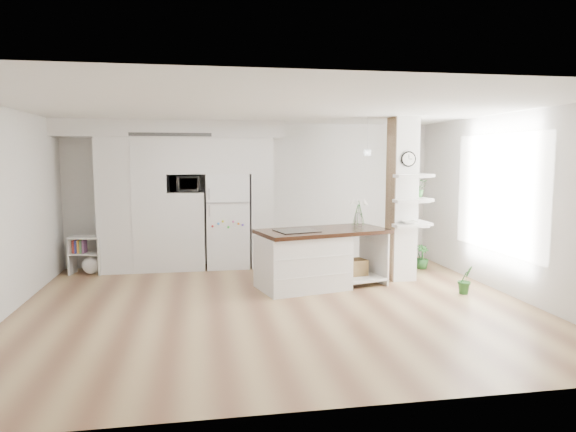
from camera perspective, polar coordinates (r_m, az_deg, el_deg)
name	(u,v)px	position (r m, az deg, el deg)	size (l,w,h in m)	color
floor	(277,305)	(7.23, -1.27, -9.91)	(7.00, 6.00, 0.01)	tan
room	(276,171)	(6.94, -1.30, 4.97)	(7.04, 6.04, 2.72)	white
cabinet_wall	(176,187)	(9.55, -12.35, 3.13)	(4.00, 0.71, 2.70)	white
refrigerator	(227,221)	(9.62, -6.76, -0.51)	(0.78, 0.69, 1.75)	white
column	(408,200)	(8.71, 13.24, 1.78)	(0.69, 0.90, 2.70)	silver
window	(499,193)	(8.48, 22.35, 2.35)	(2.40, 2.40, 0.00)	white
pendant_light	(392,152)	(7.52, 11.53, 6.97)	(0.12, 0.12, 0.10)	white
kitchen_island	(310,258)	(8.08, 2.41, -4.67)	(2.20, 1.42, 1.48)	white
bookshelf	(89,257)	(9.71, -21.29, -4.31)	(0.62, 0.43, 0.67)	white
floor_plant_a	(465,280)	(8.21, 19.11, -6.70)	(0.24, 0.19, 0.44)	#286428
floor_plant_b	(422,257)	(9.81, 14.65, -4.42)	(0.25, 0.25, 0.44)	#286428
microwave	(185,184)	(9.50, -11.33, 3.53)	(0.54, 0.37, 0.30)	#2D2D2D
shelf_plant	(419,188)	(8.95, 14.32, 2.99)	(0.27, 0.23, 0.30)	#286428
decor_bowl	(409,222)	(8.50, 13.30, -0.70)	(0.22, 0.22, 0.05)	white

